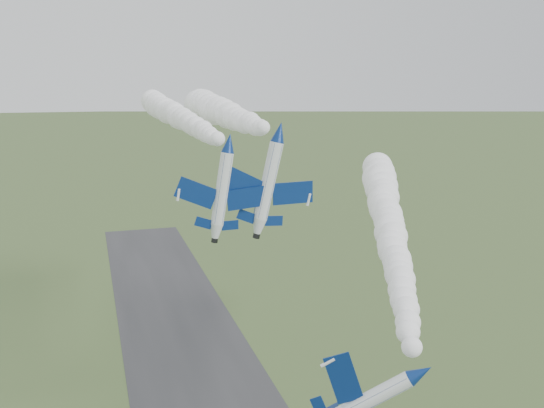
{
  "coord_description": "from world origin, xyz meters",
  "views": [
    {
      "loc": [
        -15.96,
        -47.71,
        50.72
      ],
      "look_at": [
        2.99,
        14.36,
        37.41
      ],
      "focal_mm": 40.0,
      "sensor_mm": 36.0,
      "label": 1
    }
  ],
  "objects": [
    {
      "name": "jet_lead",
      "position": [
        7.72,
        -9.74,
        28.47
      ],
      "size": [
        6.23,
        10.92,
        7.9
      ],
      "rotation": [
        0.0,
        1.0,
        -0.39
      ],
      "color": "white"
    },
    {
      "name": "smoke_trail_jet_lead",
      "position": [
        22.47,
        24.08,
        31.59
      ],
      "size": [
        31.42,
        66.26,
        5.56
      ],
      "primitive_type": null,
      "rotation": [
        0.0,
        0.0,
        -0.39
      ],
      "color": "silver"
    },
    {
      "name": "jet_pair_left",
      "position": [
        -0.69,
        18.8,
        43.79
      ],
      "size": [
        10.44,
        12.69,
        3.43
      ],
      "rotation": [
        0.0,
        0.17,
        0.04
      ],
      "color": "white"
    },
    {
      "name": "smoke_trail_jet_pair_left",
      "position": [
        -1.96,
        49.25,
        45.07
      ],
      "size": [
        6.52,
        54.35,
        4.53
      ],
      "primitive_type": null,
      "rotation": [
        0.0,
        0.0,
        0.04
      ],
      "color": "silver"
    },
    {
      "name": "jet_pair_right",
      "position": [
        5.45,
        19.34,
        44.83
      ],
      "size": [
        11.39,
        14.03,
        4.12
      ],
      "rotation": [
        0.0,
        0.23,
        0.03
      ],
      "color": "white"
    },
    {
      "name": "smoke_trail_jet_pair_right",
      "position": [
        5.81,
        50.9,
        45.44
      ],
      "size": [
        7.36,
        56.56,
        5.82
      ],
      "primitive_type": null,
      "rotation": [
        0.0,
        0.0,
        0.03
      ],
      "color": "silver"
    }
  ]
}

